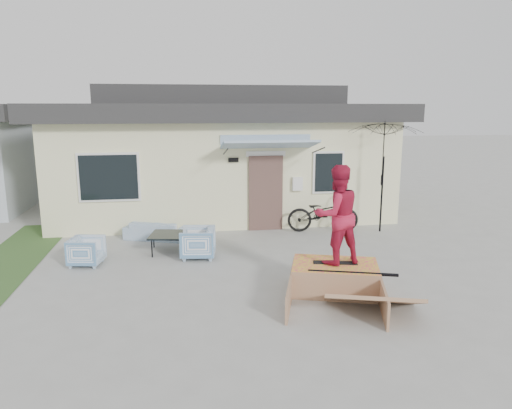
{
  "coord_description": "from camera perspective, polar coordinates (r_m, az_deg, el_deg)",
  "views": [
    {
      "loc": [
        -1.3,
        -8.24,
        3.42
      ],
      "look_at": [
        0.3,
        1.8,
        1.3
      ],
      "focal_mm": 32.97,
      "sensor_mm": 36.0,
      "label": 1
    }
  ],
  "objects": [
    {
      "name": "ground",
      "position": [
        9.02,
        -0.08,
        -10.51
      ],
      "size": [
        90.0,
        90.0,
        0.0
      ],
      "primitive_type": "plane",
      "color": "gray",
      "rests_on": "ground"
    },
    {
      "name": "grass_strip",
      "position": [
        11.48,
        -28.65,
        -7.03
      ],
      "size": [
        1.4,
        8.0,
        0.01
      ],
      "primitive_type": "cube",
      "color": "#2D4D23",
      "rests_on": "ground"
    },
    {
      "name": "house",
      "position": [
        16.35,
        -4.49,
        6.55
      ],
      "size": [
        10.8,
        8.49,
        4.1
      ],
      "color": "beige",
      "rests_on": "ground"
    },
    {
      "name": "loveseat",
      "position": [
        12.63,
        -11.98,
        -2.7
      ],
      "size": [
        1.71,
        1.03,
        0.64
      ],
      "primitive_type": "imported",
      "rotation": [
        0.0,
        0.0,
        2.78
      ],
      "color": "teal",
      "rests_on": "ground"
    },
    {
      "name": "armchair_left",
      "position": [
        10.99,
        -19.87,
        -5.19
      ],
      "size": [
        0.73,
        0.77,
        0.69
      ],
      "primitive_type": "imported",
      "rotation": [
        0.0,
        0.0,
        1.4
      ],
      "color": "teal",
      "rests_on": "ground"
    },
    {
      "name": "armchair_right",
      "position": [
        10.91,
        -7.1,
        -4.44
      ],
      "size": [
        0.8,
        0.85,
        0.78
      ],
      "primitive_type": "imported",
      "rotation": [
        0.0,
        0.0,
        -1.7
      ],
      "color": "teal",
      "rests_on": "ground"
    },
    {
      "name": "coffee_table",
      "position": [
        11.5,
        -10.44,
        -4.58
      ],
      "size": [
        1.02,
        1.02,
        0.44
      ],
      "primitive_type": "cube",
      "rotation": [
        0.0,
        0.0,
        -0.18
      ],
      "color": "black",
      "rests_on": "ground"
    },
    {
      "name": "bicycle",
      "position": [
        13.14,
        8.13,
        -0.6
      ],
      "size": [
        2.05,
        0.95,
        1.26
      ],
      "primitive_type": "imported",
      "rotation": [
        0.0,
        0.0,
        1.43
      ],
      "color": "black",
      "rests_on": "ground"
    },
    {
      "name": "patio_umbrella",
      "position": [
        13.3,
        15.17,
        4.15
      ],
      "size": [
        2.05,
        1.91,
        2.2
      ],
      "color": "black",
      "rests_on": "ground"
    },
    {
      "name": "skate_ramp",
      "position": [
        9.08,
        9.53,
        -8.74
      ],
      "size": [
        2.13,
        2.48,
        0.53
      ],
      "primitive_type": null,
      "rotation": [
        0.0,
        0.0,
        -0.3
      ],
      "color": "#976D4F",
      "rests_on": "ground"
    },
    {
      "name": "skateboard",
      "position": [
        9.03,
        9.59,
        -6.91
      ],
      "size": [
        0.85,
        0.39,
        0.05
      ],
      "primitive_type": "cube",
      "rotation": [
        0.0,
        0.0,
        -0.23
      ],
      "color": "black",
      "rests_on": "skate_ramp"
    },
    {
      "name": "skater",
      "position": [
        8.78,
        9.8,
        -1.02
      ],
      "size": [
        1.02,
        0.85,
        1.85
      ],
      "primitive_type": "imported",
      "rotation": [
        0.0,
        0.0,
        3.33
      ],
      "color": "#B41B3B",
      "rests_on": "skateboard"
    }
  ]
}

